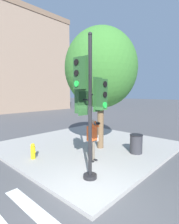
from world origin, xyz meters
TOP-DOWN VIEW (x-y plane):
  - ground_plane at (0.00, 0.00)m, footprint 160.00×160.00m
  - sidewalk_corner at (3.50, 3.50)m, footprint 8.00×8.00m
  - traffic_signal_pole at (0.69, 0.76)m, footprint 0.81×1.17m
  - person_photographer at (1.96, 1.70)m, footprint 0.58×0.54m
  - street_tree at (3.50, 2.53)m, footprint 3.50×3.50m
  - fire_hydrant at (0.40, 3.68)m, footprint 0.19×0.25m
  - trash_bin at (4.00, 0.81)m, footprint 0.59×0.59m
  - building_right at (11.08, 27.04)m, footprint 14.79×10.38m

SIDE VIEW (x-z plane):
  - ground_plane at x=0.00m, z-range 0.00..0.00m
  - sidewalk_corner at x=3.50m, z-range 0.00..0.13m
  - fire_hydrant at x=0.40m, z-range 0.12..0.79m
  - trash_bin at x=4.00m, z-range 0.13..1.00m
  - person_photographer at x=1.96m, z-range 0.29..2.01m
  - traffic_signal_pole at x=0.69m, z-range 0.40..4.99m
  - street_tree at x=3.50m, z-range 1.13..7.03m
  - building_right at x=11.08m, z-range 0.01..15.90m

